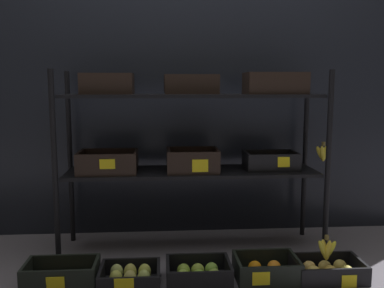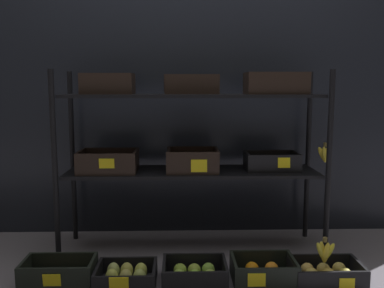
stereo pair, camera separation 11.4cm
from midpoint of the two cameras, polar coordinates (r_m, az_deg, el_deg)
name	(u,v)px [view 1 (the left image)]	position (r m, az deg, el deg)	size (l,w,h in m)	color
ground_plane	(192,248)	(2.82, -1.20, -13.86)	(10.00, 10.00, 0.00)	slate
storefront_wall	(188,65)	(3.03, -1.66, 10.51)	(3.99, 0.12, 2.37)	black
display_rack	(192,133)	(2.63, -1.18, 1.55)	(1.71, 0.44, 1.14)	black
crate_ground_kiwi	(62,278)	(2.42, -18.49, -16.75)	(0.37, 0.22, 0.14)	black
crate_ground_pear	(130,277)	(2.35, -9.77, -17.27)	(0.31, 0.26, 0.10)	black
crate_ground_apple_green	(198,274)	(2.37, -0.59, -17.05)	(0.34, 0.26, 0.11)	black
crate_ground_orange	(266,271)	(2.42, 8.60, -16.50)	(0.34, 0.26, 0.12)	black
crate_ground_apple_gold	(328,271)	(2.51, 16.50, -16.01)	(0.37, 0.25, 0.10)	black
banana_bunch_loose	(326,249)	(2.45, 16.32, -13.46)	(0.12, 0.05, 0.14)	brown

